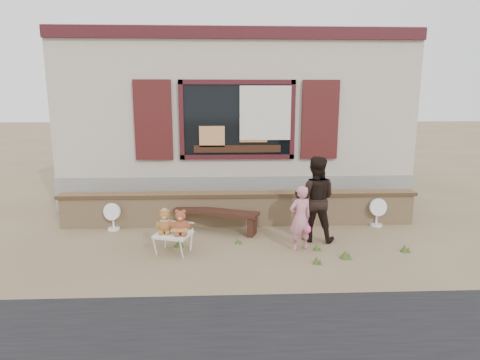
{
  "coord_description": "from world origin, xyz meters",
  "views": [
    {
      "loc": [
        -0.32,
        -6.77,
        2.48
      ],
      "look_at": [
        0.0,
        0.6,
        1.0
      ],
      "focal_mm": 30.0,
      "sensor_mm": 36.0,
      "label": 1
    }
  ],
  "objects_px": {
    "teddy_bear_right": "(181,222)",
    "adult": "(315,199)",
    "folding_chair": "(173,235)",
    "teddy_bear_left": "(165,221)",
    "bench": "(216,216)",
    "child": "(300,218)"
  },
  "relations": [
    {
      "from": "folding_chair",
      "to": "teddy_bear_left",
      "type": "distance_m",
      "value": 0.27
    },
    {
      "from": "teddy_bear_right",
      "to": "adult",
      "type": "xyz_separation_m",
      "value": [
        2.31,
        0.56,
        0.21
      ]
    },
    {
      "from": "bench",
      "to": "teddy_bear_right",
      "type": "relative_size",
      "value": 3.95
    },
    {
      "from": "folding_chair",
      "to": "teddy_bear_left",
      "type": "relative_size",
      "value": 1.67
    },
    {
      "from": "bench",
      "to": "adult",
      "type": "relative_size",
      "value": 1.09
    },
    {
      "from": "folding_chair",
      "to": "adult",
      "type": "bearing_deg",
      "value": 29.55
    },
    {
      "from": "folding_chair",
      "to": "teddy_bear_right",
      "type": "bearing_deg",
      "value": -0.0
    },
    {
      "from": "bench",
      "to": "teddy_bear_right",
      "type": "height_order",
      "value": "teddy_bear_right"
    },
    {
      "from": "child",
      "to": "adult",
      "type": "distance_m",
      "value": 0.62
    },
    {
      "from": "bench",
      "to": "adult",
      "type": "bearing_deg",
      "value": 3.57
    },
    {
      "from": "teddy_bear_left",
      "to": "bench",
      "type": "bearing_deg",
      "value": 68.89
    },
    {
      "from": "adult",
      "to": "teddy_bear_right",
      "type": "bearing_deg",
      "value": 28.52
    },
    {
      "from": "folding_chair",
      "to": "adult",
      "type": "distance_m",
      "value": 2.54
    },
    {
      "from": "bench",
      "to": "teddy_bear_left",
      "type": "bearing_deg",
      "value": -108.0
    },
    {
      "from": "bench",
      "to": "teddy_bear_left",
      "type": "xyz_separation_m",
      "value": [
        -0.82,
        -1.02,
        0.23
      ]
    },
    {
      "from": "teddy_bear_right",
      "to": "adult",
      "type": "height_order",
      "value": "adult"
    },
    {
      "from": "teddy_bear_right",
      "to": "child",
      "type": "distance_m",
      "value": 1.97
    },
    {
      "from": "folding_chair",
      "to": "child",
      "type": "relative_size",
      "value": 0.61
    },
    {
      "from": "teddy_bear_right",
      "to": "teddy_bear_left",
      "type": "bearing_deg",
      "value": -180.0
    },
    {
      "from": "teddy_bear_left",
      "to": "teddy_bear_right",
      "type": "distance_m",
      "value": 0.28
    },
    {
      "from": "bench",
      "to": "folding_chair",
      "type": "relative_size",
      "value": 2.49
    },
    {
      "from": "teddy_bear_left",
      "to": "adult",
      "type": "bearing_deg",
      "value": 28.04
    }
  ]
}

